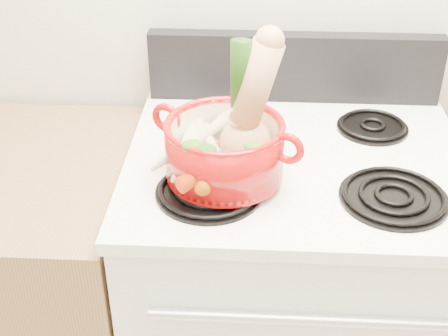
# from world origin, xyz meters

# --- Properties ---
(stove_body) EXTENTS (0.76, 0.65, 0.92)m
(stove_body) POSITION_xyz_m (0.00, 1.40, 0.46)
(stove_body) COLOR white
(stove_body) RESTS_ON floor
(cooktop) EXTENTS (0.78, 0.67, 0.03)m
(cooktop) POSITION_xyz_m (0.00, 1.40, 0.93)
(cooktop) COLOR white
(cooktop) RESTS_ON stove_body
(control_backsplash) EXTENTS (0.76, 0.05, 0.18)m
(control_backsplash) POSITION_xyz_m (0.00, 1.70, 1.04)
(control_backsplash) COLOR black
(control_backsplash) RESTS_ON cooktop
(oven_handle) EXTENTS (0.60, 0.02, 0.02)m
(oven_handle) POSITION_xyz_m (0.00, 1.06, 0.78)
(oven_handle) COLOR silver
(oven_handle) RESTS_ON stove_body
(burner_front_left) EXTENTS (0.22, 0.22, 0.02)m
(burner_front_left) POSITION_xyz_m (-0.19, 1.24, 0.96)
(burner_front_left) COLOR black
(burner_front_left) RESTS_ON cooktop
(burner_front_right) EXTENTS (0.22, 0.22, 0.02)m
(burner_front_right) POSITION_xyz_m (0.19, 1.24, 0.96)
(burner_front_right) COLOR black
(burner_front_right) RESTS_ON cooktop
(burner_back_left) EXTENTS (0.17, 0.17, 0.02)m
(burner_back_left) POSITION_xyz_m (-0.19, 1.54, 0.96)
(burner_back_left) COLOR black
(burner_back_left) RESTS_ON cooktop
(burner_back_right) EXTENTS (0.17, 0.17, 0.02)m
(burner_back_right) POSITION_xyz_m (0.19, 1.54, 0.96)
(burner_back_right) COLOR black
(burner_back_right) RESTS_ON cooktop
(dutch_oven) EXTENTS (0.33, 0.33, 0.12)m
(dutch_oven) POSITION_xyz_m (-0.16, 1.29, 1.03)
(dutch_oven) COLOR #990B0A
(dutch_oven) RESTS_ON burner_front_left
(pot_handle_left) EXTENTS (0.07, 0.04, 0.07)m
(pot_handle_left) POSITION_xyz_m (-0.29, 1.34, 1.07)
(pot_handle_left) COLOR #990B0A
(pot_handle_left) RESTS_ON dutch_oven
(pot_handle_right) EXTENTS (0.07, 0.04, 0.07)m
(pot_handle_right) POSITION_xyz_m (-0.03, 1.23, 1.07)
(pot_handle_right) COLOR #990B0A
(pot_handle_right) RESTS_ON dutch_oven
(squash) EXTENTS (0.18, 0.12, 0.29)m
(squash) POSITION_xyz_m (-0.12, 1.30, 1.13)
(squash) COLOR tan
(squash) RESTS_ON dutch_oven
(leek) EXTENTS (0.05, 0.06, 0.28)m
(leek) POSITION_xyz_m (-0.13, 1.31, 1.13)
(leek) COLOR beige
(leek) RESTS_ON dutch_oven
(ginger) EXTENTS (0.09, 0.06, 0.05)m
(ginger) POSITION_xyz_m (-0.12, 1.38, 1.02)
(ginger) COLOR tan
(ginger) RESTS_ON dutch_oven
(parsnip_0) EXTENTS (0.08, 0.20, 0.05)m
(parsnip_0) POSITION_xyz_m (-0.23, 1.34, 1.01)
(parsnip_0) COLOR beige
(parsnip_0) RESTS_ON dutch_oven
(parsnip_1) EXTENTS (0.08, 0.23, 0.07)m
(parsnip_1) POSITION_xyz_m (-0.24, 1.31, 1.03)
(parsnip_1) COLOR beige
(parsnip_1) RESTS_ON dutch_oven
(parsnip_2) EXTENTS (0.15, 0.21, 0.07)m
(parsnip_2) POSITION_xyz_m (-0.20, 1.33, 1.03)
(parsnip_2) COLOR beige
(parsnip_2) RESTS_ON dutch_oven
(parsnip_3) EXTENTS (0.14, 0.16, 0.05)m
(parsnip_3) POSITION_xyz_m (-0.25, 1.29, 1.03)
(parsnip_3) COLOR beige
(parsnip_3) RESTS_ON dutch_oven
(parsnip_4) EXTENTS (0.16, 0.19, 0.06)m
(parsnip_4) POSITION_xyz_m (-0.20, 1.34, 1.04)
(parsnip_4) COLOR beige
(parsnip_4) RESTS_ON dutch_oven
(carrot_0) EXTENTS (0.03, 0.15, 0.04)m
(carrot_0) POSITION_xyz_m (-0.20, 1.24, 1.01)
(carrot_0) COLOR #BB5309
(carrot_0) RESTS_ON dutch_oven
(carrot_1) EXTENTS (0.14, 0.14, 0.05)m
(carrot_1) POSITION_xyz_m (-0.18, 1.22, 1.02)
(carrot_1) COLOR red
(carrot_1) RESTS_ON dutch_oven
(carrot_2) EXTENTS (0.11, 0.14, 0.04)m
(carrot_2) POSITION_xyz_m (-0.14, 1.26, 1.02)
(carrot_2) COLOR #DE4E0B
(carrot_2) RESTS_ON dutch_oven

